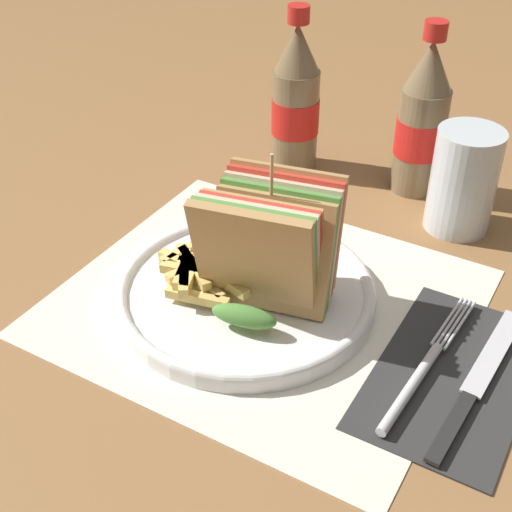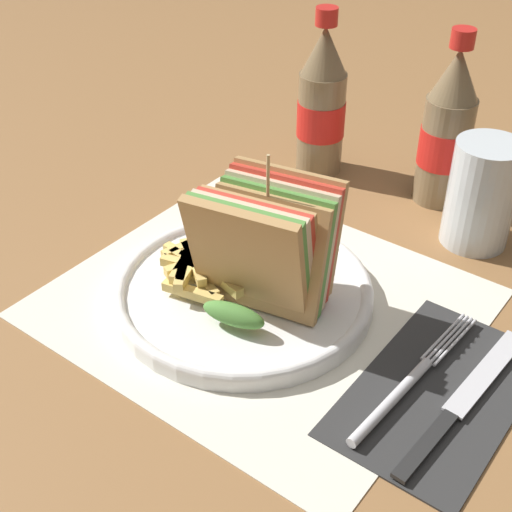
{
  "view_description": "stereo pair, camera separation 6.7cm",
  "coord_description": "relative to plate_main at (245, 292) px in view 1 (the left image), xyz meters",
  "views": [
    {
      "loc": [
        0.29,
        -0.46,
        0.43
      ],
      "look_at": [
        0.01,
        0.01,
        0.04
      ],
      "focal_mm": 50.0,
      "sensor_mm": 36.0,
      "label": 1
    },
    {
      "loc": [
        0.34,
        -0.42,
        0.43
      ],
      "look_at": [
        0.01,
        0.01,
        0.04
      ],
      "focal_mm": 50.0,
      "sensor_mm": 36.0,
      "label": 2
    }
  ],
  "objects": [
    {
      "name": "placemat",
      "position": [
        0.02,
        0.01,
        -0.01
      ],
      "size": [
        0.37,
        0.33,
        0.0
      ],
      "color": "silver",
      "rests_on": "ground_plane"
    },
    {
      "name": "club_sandwich",
      "position": [
        0.02,
        0.0,
        0.06
      ],
      "size": [
        0.12,
        0.13,
        0.15
      ],
      "color": "tan",
      "rests_on": "plate_main"
    },
    {
      "name": "fries_pile",
      "position": [
        -0.04,
        -0.02,
        0.02
      ],
      "size": [
        0.11,
        0.08,
        0.02
      ],
      "color": "#E5C166",
      "rests_on": "plate_main"
    },
    {
      "name": "coke_bottle_near",
      "position": [
        -0.09,
        0.26,
        0.08
      ],
      "size": [
        0.06,
        0.06,
        0.2
      ],
      "color": "#7A6647",
      "rests_on": "ground_plane"
    },
    {
      "name": "coke_bottle_far",
      "position": [
        0.06,
        0.29,
        0.08
      ],
      "size": [
        0.06,
        0.06,
        0.2
      ],
      "color": "#7A6647",
      "rests_on": "ground_plane"
    },
    {
      "name": "napkin",
      "position": [
        0.2,
        0.0,
        -0.01
      ],
      "size": [
        0.12,
        0.21,
        0.0
      ],
      "color": "#2D2D2D",
      "rests_on": "ground_plane"
    },
    {
      "name": "glass_near",
      "position": [
        0.13,
        0.23,
        0.04
      ],
      "size": [
        0.07,
        0.07,
        0.11
      ],
      "color": "silver",
      "rests_on": "ground_plane"
    },
    {
      "name": "plate_main",
      "position": [
        0.0,
        0.0,
        0.0
      ],
      "size": [
        0.25,
        0.25,
        0.02
      ],
      "color": "white",
      "rests_on": "ground_plane"
    },
    {
      "name": "ground_plane",
      "position": [
        -0.01,
        0.01,
        -0.01
      ],
      "size": [
        4.0,
        4.0,
        0.0
      ],
      "primitive_type": "plane",
      "color": "olive"
    },
    {
      "name": "fork",
      "position": [
        0.18,
        -0.02,
        -0.0
      ],
      "size": [
        0.02,
        0.19,
        0.01
      ],
      "rotation": [
        0.0,
        0.0,
        -0.06
      ],
      "color": "silver",
      "rests_on": "napkin"
    },
    {
      "name": "knife",
      "position": [
        0.22,
        -0.0,
        -0.0
      ],
      "size": [
        0.03,
        0.2,
        0.0
      ],
      "rotation": [
        0.0,
        0.0,
        -0.06
      ],
      "color": "black",
      "rests_on": "napkin"
    },
    {
      "name": "ketchup_blob",
      "position": [
        -0.05,
        0.03,
        0.02
      ],
      "size": [
        0.03,
        0.03,
        0.01
      ],
      "color": "maroon",
      "rests_on": "plate_main"
    }
  ]
}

